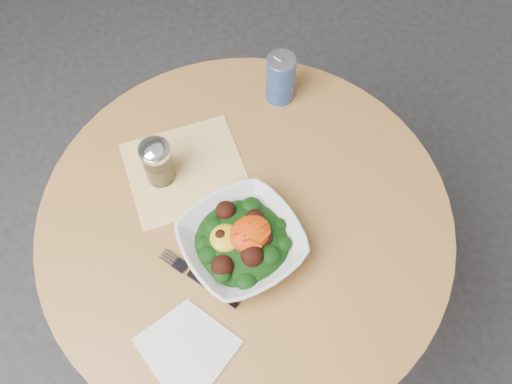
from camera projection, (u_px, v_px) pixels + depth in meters
ground at (249, 316)px, 1.89m from camera, size 6.00×6.00×0.00m
table at (246, 253)px, 1.40m from camera, size 0.90×0.90×0.75m
cloth_napkin at (186, 170)px, 1.28m from camera, size 0.31×0.30×0.00m
paper_napkins at (187, 347)px, 1.09m from camera, size 0.17×0.18×0.00m
salad_bowl at (242, 241)px, 1.17m from camera, size 0.25×0.25×0.09m
fork at (196, 277)px, 1.16m from camera, size 0.08×0.19×0.00m
spice_shaker at (158, 162)px, 1.22m from camera, size 0.07×0.07×0.12m
beverage_can at (281, 78)px, 1.33m from camera, size 0.07×0.07×0.13m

